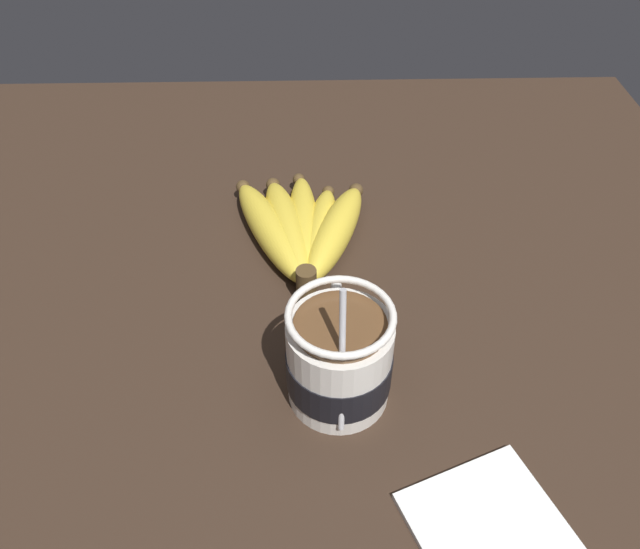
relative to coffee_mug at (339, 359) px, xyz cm
name	(u,v)px	position (x,y,z in cm)	size (l,w,h in cm)	color
table	(300,322)	(9.27, 3.32, -5.64)	(98.59, 98.59, 2.61)	#332319
coffee_mug	(339,359)	(0.00, 0.00, 0.00)	(12.71, 8.70, 13.89)	white
banana_bunch	(301,230)	(19.91, 3.05, -2.59)	(20.35, 16.47, 4.11)	#4C381E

